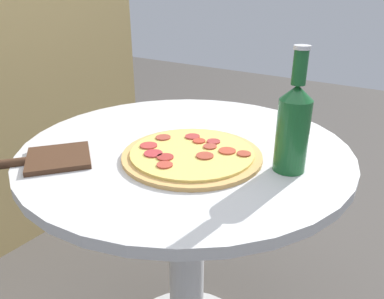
# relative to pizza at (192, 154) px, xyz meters

# --- Properties ---
(table) EXTENTS (0.84, 0.84, 0.74)m
(table) POSITION_rel_pizza_xyz_m (0.05, 0.06, -0.21)
(table) COLOR silver
(table) RESTS_ON ground_plane
(pizza) EXTENTS (0.34, 0.34, 0.02)m
(pizza) POSITION_rel_pizza_xyz_m (0.00, 0.00, 0.00)
(pizza) COLOR tan
(pizza) RESTS_ON table
(beer_bottle) EXTENTS (0.07, 0.07, 0.27)m
(beer_bottle) POSITION_rel_pizza_xyz_m (0.07, -0.22, 0.10)
(beer_bottle) COLOR #195628
(beer_bottle) RESTS_ON table
(pizza_paddle) EXTENTS (0.25, 0.22, 0.02)m
(pizza_paddle) POSITION_rel_pizza_xyz_m (-0.21, 0.26, -0.00)
(pizza_paddle) COLOR #422819
(pizza_paddle) RESTS_ON table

